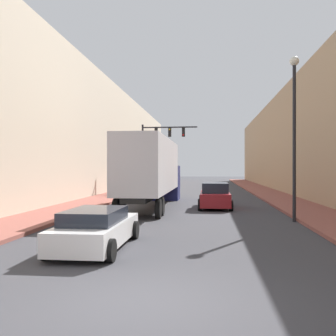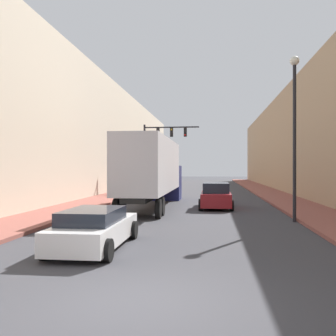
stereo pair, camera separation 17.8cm
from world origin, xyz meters
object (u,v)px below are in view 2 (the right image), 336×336
at_px(sedan_car, 95,229).
at_px(traffic_signal_gantry, 158,145).
at_px(suv_car, 216,196).
at_px(semi_truck, 154,170).
at_px(street_lamp, 295,118).

height_order(sedan_car, traffic_signal_gantry, traffic_signal_gantry).
xyz_separation_m(suv_car, traffic_signal_gantry, (-5.63, 13.50, 4.12)).
distance_m(semi_truck, street_lamp, 9.83).
relative_size(semi_truck, traffic_signal_gantry, 1.96).
relative_size(traffic_signal_gantry, street_lamp, 0.89).
bearing_deg(traffic_signal_gantry, street_lamp, -64.23).
distance_m(suv_car, traffic_signal_gantry, 15.20).
bearing_deg(semi_truck, suv_car, -0.81).
bearing_deg(street_lamp, sedan_car, -138.66).
relative_size(suv_car, street_lamp, 0.58).
bearing_deg(sedan_car, traffic_signal_gantry, 93.77).
relative_size(sedan_car, suv_car, 1.02).
bearing_deg(sedan_car, suv_car, 72.28).
relative_size(semi_truck, sedan_car, 2.91).
relative_size(semi_truck, suv_car, 2.99).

